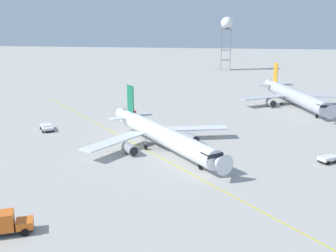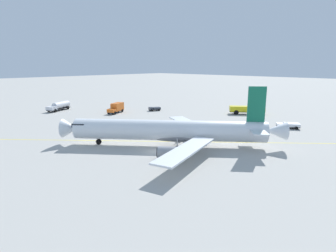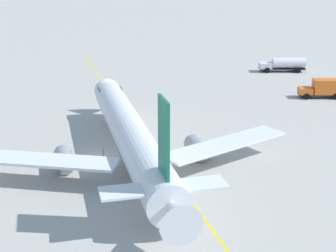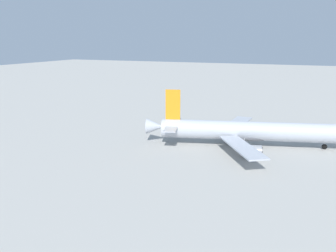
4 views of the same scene
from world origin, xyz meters
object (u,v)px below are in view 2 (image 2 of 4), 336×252
catering_truck_truck (116,108)px  fuel_tanker_truck (59,106)px  pushback_tug_truck_extra (288,125)px  airliner_main (172,131)px  baggage_truck_truck (154,109)px  fire_tender_truck (246,109)px

catering_truck_truck → fuel_tanker_truck: (-17.77, -10.49, -0.08)m
pushback_tug_truck_extra → catering_truck_truck: bearing=-15.2°
airliner_main → fuel_tanker_truck: (-55.82, 4.63, -1.38)m
airliner_main → baggage_truck_truck: (-32.19, 26.39, -2.23)m
catering_truck_truck → baggage_truck_truck: catering_truck_truck is taller
fuel_tanker_truck → baggage_truck_truck: bearing=108.2°
catering_truck_truck → baggage_truck_truck: bearing=128.3°
airliner_main → catering_truck_truck: (-38.06, 15.11, -1.29)m
catering_truck_truck → fuel_tanker_truck: 20.63m
airliner_main → fire_tender_truck: 42.10m
fire_tender_truck → pushback_tug_truck_extra: fire_tender_truck is taller
airliner_main → pushback_tug_truck_extra: airliner_main is taller
catering_truck_truck → fire_tender_truck: bearing=105.8°
fuel_tanker_truck → baggage_truck_truck: (23.63, 21.76, -0.85)m
airliner_main → baggage_truck_truck: airliner_main is taller
fuel_tanker_truck → fire_tender_truck: (49.22, 36.92, -0.03)m
fuel_tanker_truck → fire_tender_truck: fuel_tanker_truck is taller
fire_tender_truck → pushback_tug_truck_extra: bearing=-70.0°
fire_tender_truck → baggage_truck_truck: (-25.58, -15.16, -0.82)m
airliner_main → pushback_tug_truck_extra: 32.54m
fire_tender_truck → pushback_tug_truck_extra: 20.24m
airliner_main → baggage_truck_truck: size_ratio=8.30×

